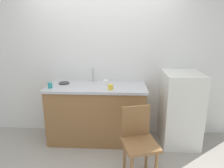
# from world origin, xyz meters

# --- Properties ---
(ground_plane) EXTENTS (8.00, 8.00, 0.00)m
(ground_plane) POSITION_xyz_m (0.00, 0.00, 0.00)
(ground_plane) COLOR #9E998E
(back_wall) EXTENTS (4.80, 0.10, 2.45)m
(back_wall) POSITION_xyz_m (0.00, 1.00, 1.23)
(back_wall) COLOR silver
(back_wall) RESTS_ON ground_plane
(cabinet_base) EXTENTS (1.53, 0.60, 0.89)m
(cabinet_base) POSITION_xyz_m (-0.08, 0.65, 0.45)
(cabinet_base) COLOR olive
(cabinet_base) RESTS_ON ground_plane
(countertop) EXTENTS (1.57, 0.64, 0.04)m
(countertop) POSITION_xyz_m (-0.08, 0.65, 0.91)
(countertop) COLOR #B7B7BC
(countertop) RESTS_ON cabinet_base
(faucet) EXTENTS (0.02, 0.02, 0.23)m
(faucet) POSITION_xyz_m (-0.17, 0.90, 1.05)
(faucet) COLOR #B7B7BC
(faucet) RESTS_ON countertop
(refrigerator) EXTENTS (0.56, 0.63, 1.16)m
(refrigerator) POSITION_xyz_m (1.26, 0.63, 0.58)
(refrigerator) COLOR silver
(refrigerator) RESTS_ON ground_plane
(chair) EXTENTS (0.49, 0.49, 0.89)m
(chair) POSITION_xyz_m (0.54, -0.17, 0.50)
(chair) COLOR olive
(chair) RESTS_ON ground_plane
(hotplate) EXTENTS (0.17, 0.17, 0.02)m
(hotplate) POSITION_xyz_m (-0.63, 0.76, 0.94)
(hotplate) COLOR #2D2D2D
(hotplate) RESTS_ON countertop
(cup_teal) EXTENTS (0.07, 0.07, 0.08)m
(cup_teal) POSITION_xyz_m (-0.77, 0.50, 0.98)
(cup_teal) COLOR teal
(cup_teal) RESTS_ON countertop
(cup_yellow) EXTENTS (0.07, 0.07, 0.07)m
(cup_yellow) POSITION_xyz_m (0.16, 0.48, 0.97)
(cup_yellow) COLOR yellow
(cup_yellow) RESTS_ON countertop
(cup_white) EXTENTS (0.08, 0.08, 0.09)m
(cup_white) POSITION_xyz_m (0.07, 0.67, 0.98)
(cup_white) COLOR white
(cup_white) RESTS_ON countertop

